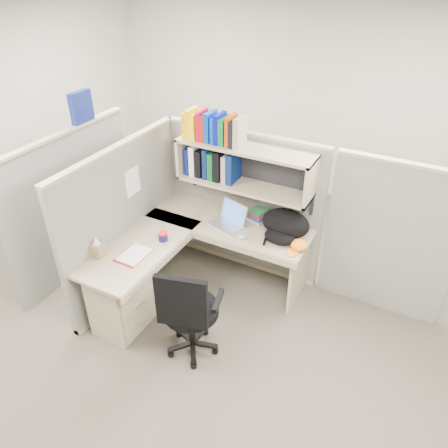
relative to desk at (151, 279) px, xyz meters
The scene contains 14 objects.
ground 0.66m from the desk, 35.01° to the left, with size 6.00×6.00×0.00m, color #36312A.
room_shell 1.28m from the desk, 35.01° to the left, with size 6.00×6.00×6.00m.
cubicle 0.88m from the desk, 86.86° to the left, with size 3.79×1.84×1.95m.
desk is the anchor object (origin of this frame).
laptop 0.98m from the desk, 62.99° to the left, with size 0.34×0.34×0.24m, color silver, non-canonical shape.
backpack 1.39m from the desk, 40.28° to the left, with size 0.48×0.37×0.28m, color black, non-canonical shape.
orange_cap 1.47m from the desk, 32.20° to the left, with size 0.17×0.19×0.09m, color orange, non-canonical shape.
snack_canister 0.44m from the desk, 94.18° to the left, with size 0.10×0.10×0.09m.
tissue_box 0.62m from the desk, 153.03° to the right, with size 0.13×0.13×0.20m, color #8A744E, non-canonical shape.
mouse 0.98m from the desk, 45.79° to the left, with size 0.09×0.06×0.03m, color #89A6C3.
paper_cup 1.15m from the desk, 67.12° to the left, with size 0.07×0.07×0.10m, color white.
book_stack 1.32m from the desk, 59.10° to the left, with size 0.17×0.24×0.12m, color gray, non-canonical shape.
loose_paper 0.32m from the desk, 158.71° to the right, with size 0.22×0.30×0.00m, color silver, non-canonical shape.
task_chair 0.67m from the desk, 24.51° to the right, with size 0.59×0.55×1.04m.
Camera 1 is at (1.76, -2.85, 3.21)m, focal length 35.00 mm.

